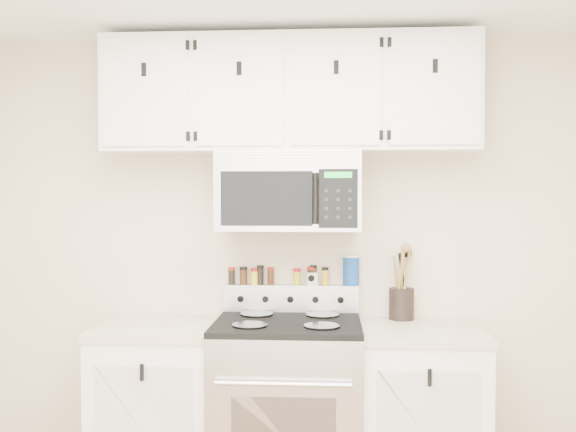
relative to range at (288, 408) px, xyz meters
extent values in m
cube|color=#C8B596|center=(0.00, 0.32, 0.76)|extent=(3.50, 0.01, 2.50)
cube|color=#B7B7BA|center=(0.00, 0.00, -0.03)|extent=(0.76, 0.65, 0.92)
cube|color=black|center=(0.00, 0.00, 0.45)|extent=(0.76, 0.65, 0.03)
cube|color=#B7B7BA|center=(0.00, 0.28, 0.54)|extent=(0.76, 0.08, 0.15)
cylinder|color=black|center=(-0.18, -0.15, 0.47)|extent=(0.18, 0.18, 0.01)
cylinder|color=black|center=(0.18, -0.15, 0.47)|extent=(0.18, 0.18, 0.01)
cylinder|color=black|center=(-0.18, 0.15, 0.47)|extent=(0.18, 0.18, 0.01)
cylinder|color=black|center=(0.18, 0.15, 0.47)|extent=(0.18, 0.18, 0.01)
cube|color=white|center=(-0.69, 0.02, -0.05)|extent=(0.62, 0.60, 0.88)
cube|color=#BCAA90|center=(-0.69, 0.02, 0.41)|extent=(0.64, 0.62, 0.04)
cube|color=white|center=(0.69, 0.02, -0.05)|extent=(0.62, 0.60, 0.88)
cube|color=#BCAA90|center=(0.69, 0.02, 0.41)|extent=(0.64, 0.62, 0.04)
cube|color=#9E9EA3|center=(0.00, 0.13, 1.14)|extent=(0.76, 0.38, 0.42)
cube|color=#B7B7BA|center=(0.00, -0.06, 1.31)|extent=(0.73, 0.01, 0.08)
cube|color=black|center=(-0.10, -0.07, 1.10)|extent=(0.47, 0.01, 0.28)
cube|color=black|center=(0.26, -0.07, 1.10)|extent=(0.20, 0.01, 0.30)
cylinder|color=black|center=(0.15, -0.10, 1.10)|extent=(0.03, 0.03, 0.26)
cube|color=white|center=(0.00, 0.16, 1.66)|extent=(2.00, 0.33, 0.62)
cube|color=white|center=(-0.75, -0.01, 1.66)|extent=(0.46, 0.01, 0.57)
cube|color=black|center=(-0.75, -0.02, 1.77)|extent=(0.02, 0.01, 0.07)
cube|color=white|center=(-0.25, -0.01, 1.66)|extent=(0.46, 0.01, 0.57)
cube|color=black|center=(-0.25, -0.02, 1.77)|extent=(0.03, 0.01, 0.07)
cube|color=white|center=(0.25, -0.01, 1.66)|extent=(0.46, 0.01, 0.57)
cube|color=black|center=(0.25, -0.02, 1.77)|extent=(0.03, 0.01, 0.07)
cube|color=white|center=(0.75, -0.01, 1.66)|extent=(0.46, 0.01, 0.57)
cube|color=black|center=(0.75, -0.02, 1.77)|extent=(0.02, 0.01, 0.07)
cylinder|color=black|center=(0.62, 0.23, 0.52)|extent=(0.14, 0.14, 0.17)
cylinder|color=olive|center=(0.62, 0.23, 0.65)|extent=(0.02, 0.02, 0.32)
cylinder|color=olive|center=(0.64, 0.22, 0.66)|extent=(0.02, 0.02, 0.34)
cylinder|color=olive|center=(0.59, 0.24, 0.64)|extent=(0.02, 0.02, 0.30)
cylinder|color=black|center=(0.63, 0.26, 0.64)|extent=(0.02, 0.02, 0.31)
cylinder|color=olive|center=(0.60, 0.21, 0.66)|extent=(0.02, 0.02, 0.33)
cube|color=white|center=(0.12, 0.28, 0.65)|extent=(0.07, 0.07, 0.07)
cylinder|color=navy|center=(0.34, 0.28, 0.69)|extent=(0.09, 0.09, 0.16)
cylinder|color=white|center=(0.34, 0.28, 0.78)|extent=(0.09, 0.09, 0.01)
cylinder|color=black|center=(-0.34, 0.28, 0.65)|extent=(0.04, 0.04, 0.08)
cylinder|color=#AE1B0D|center=(-0.34, 0.28, 0.70)|extent=(0.04, 0.04, 0.02)
cylinder|color=#452510|center=(-0.27, 0.28, 0.66)|extent=(0.04, 0.04, 0.08)
cylinder|color=black|center=(-0.27, 0.28, 0.71)|extent=(0.04, 0.04, 0.02)
cylinder|color=yellow|center=(-0.21, 0.28, 0.65)|extent=(0.04, 0.04, 0.08)
cylinder|color=maroon|center=(-0.21, 0.28, 0.70)|extent=(0.04, 0.04, 0.02)
cylinder|color=black|center=(-0.17, 0.28, 0.66)|extent=(0.04, 0.04, 0.09)
cylinder|color=black|center=(-0.17, 0.28, 0.71)|extent=(0.04, 0.04, 0.02)
cylinder|color=#442010|center=(-0.11, 0.28, 0.65)|extent=(0.04, 0.04, 0.08)
cylinder|color=#9C180C|center=(-0.11, 0.28, 0.70)|extent=(0.04, 0.04, 0.02)
cylinder|color=gold|center=(0.03, 0.28, 0.65)|extent=(0.04, 0.04, 0.08)
cylinder|color=#A50C1D|center=(0.03, 0.28, 0.70)|extent=(0.04, 0.04, 0.02)
cylinder|color=black|center=(0.12, 0.28, 0.66)|extent=(0.04, 0.04, 0.09)
cylinder|color=#9A170B|center=(0.12, 0.28, 0.71)|extent=(0.05, 0.05, 0.02)
cylinder|color=#462A10|center=(0.13, 0.28, 0.66)|extent=(0.04, 0.04, 0.10)
cylinder|color=black|center=(0.13, 0.28, 0.72)|extent=(0.04, 0.04, 0.02)
cylinder|color=gold|center=(0.19, 0.28, 0.66)|extent=(0.04, 0.04, 0.08)
cylinder|color=black|center=(0.19, 0.28, 0.71)|extent=(0.04, 0.04, 0.02)
camera|label=1|loc=(0.21, -3.33, 1.12)|focal=40.00mm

